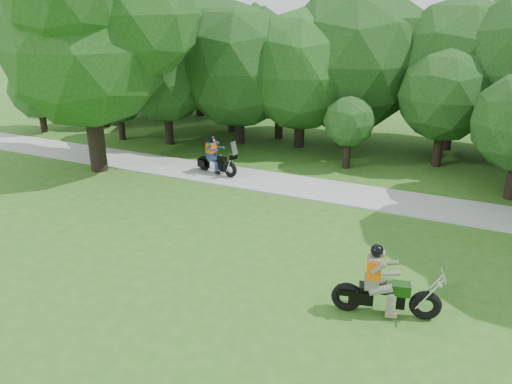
% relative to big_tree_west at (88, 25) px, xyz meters
% --- Properties ---
extents(ground, '(100.00, 100.00, 0.00)m').
position_rel_big_tree_west_xyz_m(ground, '(10.54, -6.85, -5.76)').
color(ground, '#2D601B').
rests_on(ground, ground).
extents(walkway, '(60.00, 2.20, 0.06)m').
position_rel_big_tree_west_xyz_m(walkway, '(10.54, 1.15, -5.73)').
color(walkway, '#A1A19C').
rests_on(walkway, ground).
extents(tree_line, '(39.53, 12.33, 7.70)m').
position_rel_big_tree_west_xyz_m(tree_line, '(11.01, 7.82, -2.06)').
color(tree_line, black).
rests_on(tree_line, ground).
extents(big_tree_west, '(8.64, 6.56, 9.96)m').
position_rel_big_tree_west_xyz_m(big_tree_west, '(0.00, 0.00, 0.00)').
color(big_tree_west, black).
rests_on(big_tree_west, ground).
extents(chopper_motorcycle, '(2.43, 0.95, 1.75)m').
position_rel_big_tree_west_xyz_m(chopper_motorcycle, '(12.75, -5.79, -5.11)').
color(chopper_motorcycle, black).
rests_on(chopper_motorcycle, ground).
extents(touring_motorcycle, '(2.01, 0.88, 1.54)m').
position_rel_big_tree_west_xyz_m(touring_motorcycle, '(4.70, 1.14, -5.14)').
color(touring_motorcycle, black).
rests_on(touring_motorcycle, walkway).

